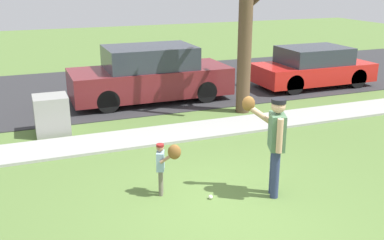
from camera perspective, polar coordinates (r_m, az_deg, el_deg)
The scene contains 10 objects.
ground_plane at distance 10.60m, azimuth -3.39°, elevation -2.17°, with size 48.00×48.00×0.00m, color #567538.
sidewalk_strip at distance 10.68m, azimuth -3.56°, elevation -1.85°, with size 36.00×1.20×0.06m, color #A3A39E.
road_surface at distance 15.33m, azimuth -9.32°, elevation 4.00°, with size 36.00×6.80×0.02m, color #2D2D30.
person_adult at distance 7.61m, azimuth 10.35°, elevation -2.03°, with size 0.64×0.80×1.72m.
person_child at distance 7.62m, azimuth -3.46°, elevation -5.17°, with size 0.41×0.48×0.98m.
baseball at distance 7.76m, azimuth 2.37°, elevation -9.72°, with size 0.07×0.07×0.07m, color white.
utility_cabinet at distance 11.19m, azimuth -17.36°, elevation 0.62°, with size 0.78×0.76×0.93m, color gray.
street_tree_near at distance 12.13m, azimuth 6.84°, elevation 12.72°, with size 1.84×1.88×4.80m.
parked_suv_maroon at distance 13.54m, azimuth -5.33°, elevation 5.72°, with size 4.70×1.90×1.63m.
parked_hatchback_red at distance 15.82m, azimuth 15.07°, elevation 6.47°, with size 4.00×1.75×1.33m.
Camera 1 is at (-3.02, -5.99, 3.63)m, focal length 42.09 mm.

